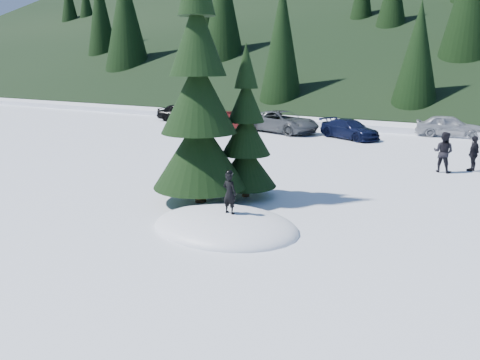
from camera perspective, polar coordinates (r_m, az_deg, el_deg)
The scene contains 12 objects.
ground at distance 13.75m, azimuth -1.78°, elevation -5.86°, with size 200.00×200.00×0.00m, color white.
snow_mound at distance 13.75m, azimuth -1.78°, elevation -5.86°, with size 4.48×3.52×0.96m, color white.
spruce_tall at distance 15.72m, azimuth -5.08°, elevation 9.02°, with size 3.20×3.20×8.60m.
spruce_short at distance 16.48m, azimuth 0.72°, elevation 5.04°, with size 2.20×2.20×5.37m.
child_skier at distance 13.34m, azimuth -1.28°, elevation -1.61°, with size 0.44×0.29×1.20m, color black.
adult_0 at distance 22.41m, azimuth 23.54°, elevation 3.13°, with size 0.87×0.68×1.79m, color black.
adult_1 at distance 23.22m, azimuth 26.59°, elevation 2.89°, with size 0.93×0.39×1.58m, color black.
car_0 at distance 39.56m, azimuth -7.07°, elevation 8.17°, with size 1.71×4.24×1.45m, color black.
car_1 at distance 34.34m, azimuth -0.95°, elevation 7.25°, with size 1.34×3.85×1.27m, color #3C0B0A.
car_2 at distance 32.89m, azimuth 5.20°, elevation 7.09°, with size 2.48×5.38×1.49m, color #4B4F52.
car_3 at distance 30.78m, azimuth 13.22°, elevation 6.05°, with size 1.71×4.21×1.22m, color black.
car_4 at distance 33.72m, azimuth 24.16°, elevation 6.04°, with size 1.68×4.18×1.43m, color #9C9FA5.
Camera 1 is at (7.06, -10.83, 4.67)m, focal length 35.00 mm.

